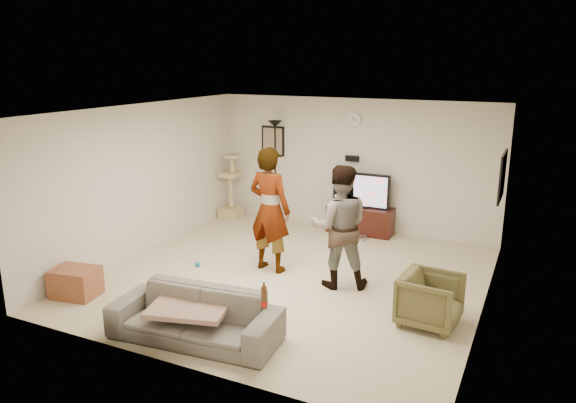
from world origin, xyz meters
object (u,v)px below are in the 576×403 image
at_px(person_left, 270,210).
at_px(armchair, 430,300).
at_px(tv, 361,190).
at_px(cat_tree, 231,186).
at_px(tv_stand, 360,220).
at_px(side_table, 76,282).
at_px(beer_bottle, 264,298).
at_px(floor_lamp, 275,172).
at_px(sofa, 195,316).
at_px(person_right, 339,227).

relative_size(person_left, armchair, 2.71).
distance_m(tv, cat_tree, 2.77).
distance_m(tv_stand, person_left, 2.57).
bearing_deg(tv, cat_tree, -177.22).
bearing_deg(tv, tv_stand, 0.00).
relative_size(tv_stand, cat_tree, 0.91).
bearing_deg(side_table, beer_bottle, -5.10).
height_order(person_left, beer_bottle, person_left).
distance_m(cat_tree, side_table, 4.31).
distance_m(tv, side_table, 5.20).
xyz_separation_m(floor_lamp, side_table, (-0.84, -4.47, -0.81)).
relative_size(cat_tree, armchair, 1.87).
bearing_deg(cat_tree, sofa, -63.29).
height_order(person_right, side_table, person_right).
distance_m(cat_tree, person_left, 3.07).
distance_m(sofa, side_table, 2.21).
relative_size(tv_stand, person_left, 0.63).
bearing_deg(person_right, side_table, 8.14).
xyz_separation_m(floor_lamp, beer_bottle, (2.27, -4.74, -0.31)).
distance_m(sofa, armchair, 2.86).
height_order(armchair, side_table, armchair).
bearing_deg(armchair, beer_bottle, 141.33).
xyz_separation_m(floor_lamp, armchair, (3.75, -3.19, -0.69)).
xyz_separation_m(floor_lamp, person_left, (1.13, -2.42, -0.05)).
height_order(tv_stand, cat_tree, cat_tree).
bearing_deg(sofa, person_left, 90.13).
bearing_deg(sofa, beer_bottle, -5.24).
bearing_deg(beer_bottle, person_right, 89.02).
relative_size(floor_lamp, cat_tree, 1.51).
xyz_separation_m(tv_stand, cat_tree, (-2.76, -0.13, 0.42)).
relative_size(sofa, armchair, 2.79).
relative_size(tv_stand, floor_lamp, 0.60).
bearing_deg(sofa, tv_stand, 79.08).
relative_size(person_right, sofa, 0.89).
xyz_separation_m(tv_stand, beer_bottle, (0.45, -4.70, 0.45)).
relative_size(armchair, side_table, 1.18).
distance_m(beer_bottle, side_table, 3.17).
height_order(person_right, armchair, person_right).
height_order(tv_stand, side_table, tv_stand).
xyz_separation_m(cat_tree, sofa, (2.30, -4.56, -0.38)).
bearing_deg(sofa, floor_lamp, 100.67).
xyz_separation_m(tv, side_table, (-2.66, -4.42, -0.63)).
height_order(floor_lamp, beer_bottle, floor_lamp).
height_order(tv, sofa, tv).
height_order(cat_tree, side_table, cat_tree).
bearing_deg(person_left, sofa, 103.01).
bearing_deg(beer_bottle, cat_tree, 125.17).
bearing_deg(sofa, person_right, 61.32).
relative_size(person_right, beer_bottle, 7.14).
bearing_deg(side_table, armchair, 15.57).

